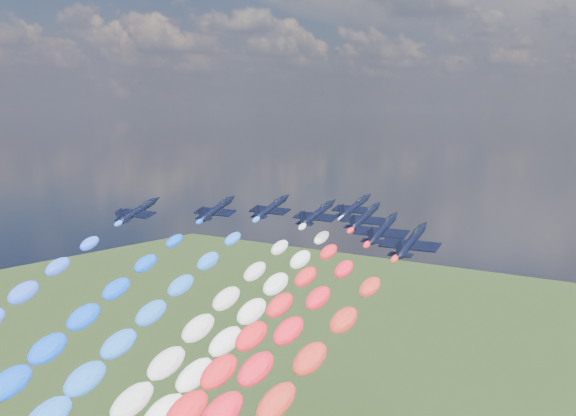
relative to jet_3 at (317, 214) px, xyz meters
The scene contains 10 objects.
jet_0 37.47m from the jet_3, 150.67° to the right, with size 9.74×13.07×2.88m, color black, non-canonical shape.
jet_1 22.28m from the jet_3, 163.01° to the right, with size 9.74×13.07×2.88m, color black, non-canonical shape.
jet_2 13.66m from the jet_3, behind, with size 9.74×13.07×2.88m, color black, non-canonical shape.
trail_2 60.56m from the jet_3, 104.48° to the right, with size 6.33×104.89×57.83m, color blue, non-canonical shape.
jet_3 is the anchor object (origin of this frame).
jet_4 14.07m from the jet_3, 88.89° to the left, with size 9.74×13.07×2.88m, color black, non-canonical shape.
trail_4 48.98m from the jet_3, 89.62° to the right, with size 6.33×104.89×57.83m, color white, non-canonical shape.
jet_5 10.21m from the jet_3, ahead, with size 9.74×13.07×2.88m, color black, non-canonical shape.
jet_6 22.68m from the jet_3, 25.46° to the right, with size 9.74×13.07×2.88m, color black, non-canonical shape.
jet_7 35.41m from the jet_3, 30.94° to the right, with size 9.74×13.07×2.88m, color black, non-canonical shape.
Camera 1 is at (86.66, -114.45, 114.09)m, focal length 47.74 mm.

